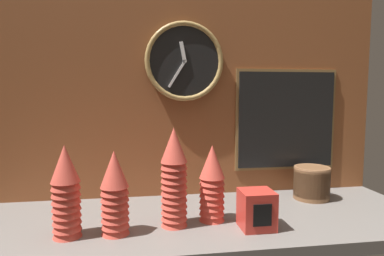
% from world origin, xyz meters
% --- Properties ---
extents(ground_plane, '(1.60, 0.56, 0.04)m').
position_xyz_m(ground_plane, '(0.00, 0.00, -0.02)').
color(ground_plane, slate).
extents(wall_tiled_back, '(1.60, 0.03, 1.05)m').
position_xyz_m(wall_tiled_back, '(0.00, 0.27, 0.53)').
color(wall_tiled_back, brown).
rests_on(wall_tiled_back, ground_plane).
extents(cup_stack_left, '(0.08, 0.08, 0.27)m').
position_xyz_m(cup_stack_left, '(-0.40, -0.11, 0.14)').
color(cup_stack_left, '#DB4C3D').
rests_on(cup_stack_left, ground_plane).
extents(cup_stack_center, '(0.08, 0.08, 0.31)m').
position_xyz_m(cup_stack_center, '(-0.09, -0.08, 0.16)').
color(cup_stack_center, '#DB4C3D').
rests_on(cup_stack_center, ground_plane).
extents(cup_stack_center_left, '(0.08, 0.08, 0.25)m').
position_xyz_m(cup_stack_center_left, '(-0.27, -0.11, 0.13)').
color(cup_stack_center_left, '#DB4C3D').
rests_on(cup_stack_center_left, ground_plane).
extents(cup_stack_center_right, '(0.08, 0.08, 0.25)m').
position_xyz_m(cup_stack_center_right, '(0.04, -0.05, 0.13)').
color(cup_stack_center_right, '#DB4C3D').
rests_on(cup_stack_center_right, ground_plane).
extents(bowl_stack_far_right, '(0.14, 0.14, 0.13)m').
position_xyz_m(bowl_stack_far_right, '(0.48, 0.12, 0.07)').
color(bowl_stack_far_right, brown).
rests_on(bowl_stack_far_right, ground_plane).
extents(wall_clock, '(0.31, 0.03, 0.31)m').
position_xyz_m(wall_clock, '(-0.01, 0.23, 0.54)').
color(wall_clock, black).
extents(menu_board, '(0.44, 0.01, 0.43)m').
position_xyz_m(menu_board, '(0.42, 0.24, 0.31)').
color(menu_board, olive).
extents(napkin_dispenser, '(0.10, 0.10, 0.12)m').
position_xyz_m(napkin_dispenser, '(0.16, -0.14, 0.06)').
color(napkin_dispenser, red).
rests_on(napkin_dispenser, ground_plane).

